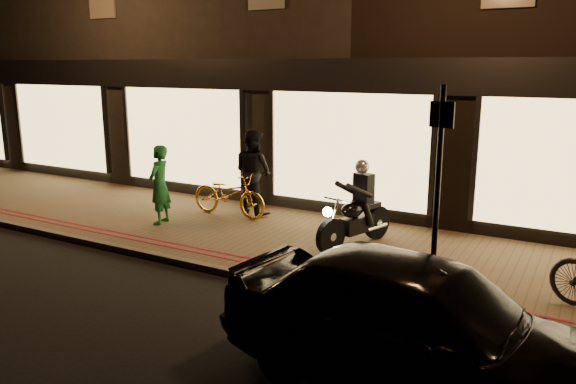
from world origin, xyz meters
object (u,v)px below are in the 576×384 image
(person_green, at_px, (160,185))
(parked_car, at_px, (419,324))
(sign_post, at_px, (438,182))
(bicycle_gold, at_px, (229,194))
(motorcycle, at_px, (357,213))

(person_green, relative_size, parked_car, 0.37)
(parked_car, bearing_deg, person_green, 70.73)
(sign_post, distance_m, parked_car, 2.53)
(bicycle_gold, relative_size, person_green, 1.13)
(sign_post, relative_size, bicycle_gold, 1.60)
(bicycle_gold, bearing_deg, sign_post, -111.76)
(bicycle_gold, distance_m, person_green, 1.52)
(sign_post, bearing_deg, motorcycle, 138.80)
(bicycle_gold, bearing_deg, parked_car, -127.25)
(person_green, xyz_separation_m, parked_car, (6.45, -3.25, -0.19))
(motorcycle, relative_size, sign_post, 0.63)
(person_green, bearing_deg, sign_post, 68.02)
(motorcycle, relative_size, parked_car, 0.43)
(bicycle_gold, relative_size, parked_car, 0.43)
(person_green, bearing_deg, parked_car, 50.71)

